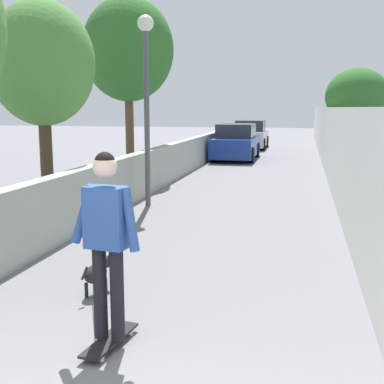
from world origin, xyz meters
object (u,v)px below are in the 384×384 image
tree_left_far (128,50)px  car_far (250,135)px  dog (97,272)px  tree_left_near (42,65)px  lamp_post (146,77)px  car_near (236,143)px  person_skateboarder (107,231)px  tree_right_distant (357,96)px  skateboard (110,340)px

tree_left_far → car_far: tree_left_far is taller
car_far → dog: bearing=-178.8°
tree_left_near → lamp_post: (1.06, -1.94, -0.22)m
dog → car_near: car_near is taller
tree_left_near → person_skateboarder: bearing=-146.9°
tree_right_distant → car_far: (6.37, 4.89, -1.96)m
person_skateboarder → tree_left_far: bearing=18.5°
lamp_post → car_far: lamp_post is taller
person_skateboarder → car_near: 17.51m
lamp_post → car_near: (10.80, -0.60, -2.19)m
dog → car_far: bearing=1.2°
tree_left_far → person_skateboarder: (-11.11, -3.72, -2.88)m
tree_right_distant → skateboard: size_ratio=4.64×
tree_right_distant → dog: tree_right_distant is taller
dog → tree_left_near: bearing=34.6°
tree_left_far → car_near: size_ratio=1.38×
person_skateboarder → tree_right_distant: bearing=-12.4°
tree_right_distant → car_near: bearing=85.8°
person_skateboarder → dog: (1.25, 0.66, -0.85)m
tree_right_distant → lamp_post: (-10.44, 5.49, 0.23)m
tree_right_distant → car_far: 8.26m
tree_right_distant → dog: 16.64m
person_skateboarder → dog: size_ratio=1.14×
tree_right_distant → skateboard: (-17.11, 3.76, -2.61)m
tree_left_far → car_far: size_ratio=1.47×
car_near → car_far: same height
car_near → tree_left_near: bearing=167.9°
tree_right_distant → lamp_post: size_ratio=0.90×
skateboard → dog: (1.25, 0.66, 0.21)m
tree_left_near → skateboard: 7.37m
person_skateboarder → lamp_post: bearing=14.5°
car_far → tree_left_near: bearing=171.9°
lamp_post → car_far: (16.81, -0.60, -2.19)m
tree_left_far → skateboard: (-11.11, -3.72, -3.94)m
skateboard → person_skateboarder: person_skateboarder is taller
car_far → car_near: bearing=180.0°
tree_left_near → person_skateboarder: size_ratio=2.51×
tree_left_far → tree_right_distant: (6.00, -7.49, -1.33)m
person_skateboarder → dog: 1.65m
tree_right_distant → skateboard: 17.71m
tree_left_near → car_far: 18.21m
person_skateboarder → dog: bearing=27.7°
car_far → person_skateboarder: bearing=-177.3°
dog → car_far: (22.22, 0.47, 0.44)m
tree_left_far → dog: (-9.86, -3.07, -3.73)m
tree_right_distant → lamp_post: bearing=152.3°
person_skateboarder → car_near: bearing=3.7°
tree_left_near → car_near: bearing=-12.1°
person_skateboarder → car_far: person_skateboarder is taller
lamp_post → dog: lamp_post is taller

